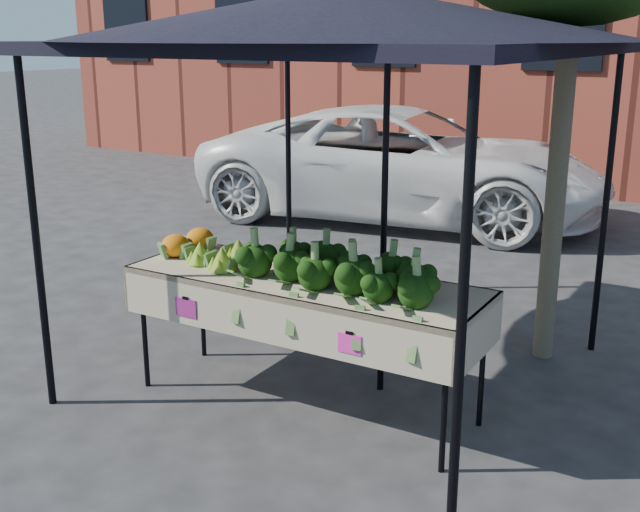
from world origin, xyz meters
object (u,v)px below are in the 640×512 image
Objects in this scene: table at (304,343)px; vehicle at (408,12)px; canopy at (345,192)px; street_tree at (566,71)px.

table is 6.16m from vehicle.
canopy is 0.73× the size of street_tree.
table is at bearing -123.71° from street_tree.
table is 0.76× the size of canopy.
street_tree is (1.13, 1.69, 1.72)m from table.
vehicle reaches higher than street_tree.
table is at bearing -87.54° from canopy.
canopy is 1.80m from street_tree.
table is 0.56× the size of street_tree.
street_tree is at bearing 56.29° from table.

